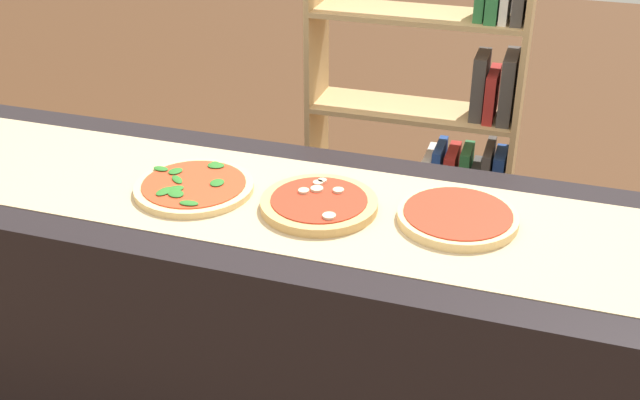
{
  "coord_description": "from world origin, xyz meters",
  "views": [
    {
      "loc": [
        0.49,
        -1.51,
        1.82
      ],
      "look_at": [
        0.0,
        0.0,
        0.95
      ],
      "focal_mm": 44.4,
      "sensor_mm": 36.0,
      "label": 1
    }
  ],
  "objects_px": {
    "pizza_spinach_0": "(194,187)",
    "bookshelf": "(441,131)",
    "pizza_plain_2": "(458,217)",
    "pizza_mushroom_1": "(319,204)"
  },
  "relations": [
    {
      "from": "pizza_plain_2",
      "to": "pizza_mushroom_1",
      "type": "bearing_deg",
      "value": -173.04
    },
    {
      "from": "pizza_spinach_0",
      "to": "pizza_mushroom_1",
      "type": "bearing_deg",
      "value": 1.56
    },
    {
      "from": "pizza_spinach_0",
      "to": "bookshelf",
      "type": "height_order",
      "value": "bookshelf"
    },
    {
      "from": "pizza_spinach_0",
      "to": "pizza_mushroom_1",
      "type": "height_order",
      "value": "pizza_mushroom_1"
    },
    {
      "from": "pizza_spinach_0",
      "to": "pizza_plain_2",
      "type": "xyz_separation_m",
      "value": [
        0.62,
        0.05,
        0.0
      ]
    },
    {
      "from": "bookshelf",
      "to": "pizza_spinach_0",
      "type": "bearing_deg",
      "value": -108.67
    },
    {
      "from": "pizza_plain_2",
      "to": "pizza_spinach_0",
      "type": "bearing_deg",
      "value": -175.74
    },
    {
      "from": "pizza_mushroom_1",
      "to": "pizza_plain_2",
      "type": "height_order",
      "value": "pizza_mushroom_1"
    },
    {
      "from": "pizza_mushroom_1",
      "to": "pizza_plain_2",
      "type": "distance_m",
      "value": 0.31
    },
    {
      "from": "pizza_plain_2",
      "to": "bookshelf",
      "type": "bearing_deg",
      "value": 101.03
    }
  ]
}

